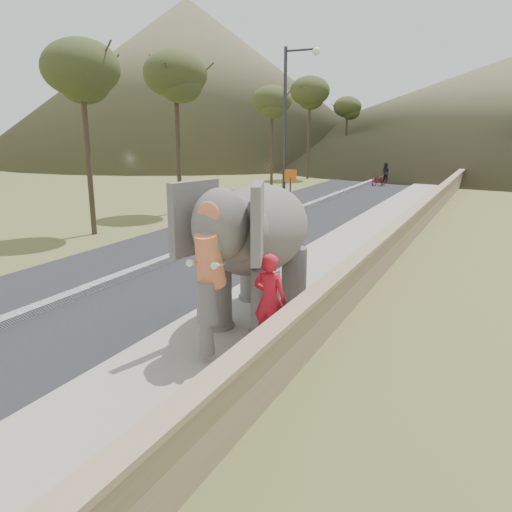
% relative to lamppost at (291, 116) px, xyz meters
% --- Properties ---
extents(ground, '(160.00, 160.00, 0.00)m').
position_rel_lamppost_xyz_m(ground, '(4.69, -13.83, -4.87)').
color(ground, olive).
rests_on(ground, ground).
extents(road, '(7.00, 120.00, 0.03)m').
position_rel_lamppost_xyz_m(road, '(-0.31, -3.83, -4.86)').
color(road, black).
rests_on(road, ground).
extents(median, '(0.35, 120.00, 0.22)m').
position_rel_lamppost_xyz_m(median, '(-0.31, -3.83, -4.76)').
color(median, black).
rests_on(median, ground).
extents(walkway, '(3.00, 120.00, 0.15)m').
position_rel_lamppost_xyz_m(walkway, '(4.69, -3.83, -4.80)').
color(walkway, '#9E9687').
rests_on(walkway, ground).
extents(parapet, '(0.30, 120.00, 1.10)m').
position_rel_lamppost_xyz_m(parapet, '(6.34, -3.83, -4.32)').
color(parapet, tan).
rests_on(parapet, ground).
extents(lamppost, '(1.76, 0.36, 8.00)m').
position_rel_lamppost_xyz_m(lamppost, '(0.00, 0.00, 0.00)').
color(lamppost, '#2E2F33').
rests_on(lamppost, ground).
extents(signboard, '(0.60, 0.08, 2.40)m').
position_rel_lamppost_xyz_m(signboard, '(0.19, -0.37, -3.23)').
color(signboard, '#2D2D33').
rests_on(signboard, ground).
extents(hill_left, '(60.00, 60.00, 22.00)m').
position_rel_lamppost_xyz_m(hill_left, '(-33.31, 41.17, 6.13)').
color(hill_left, brown).
rests_on(hill_left, ground).
extents(elephant_and_man, '(2.57, 4.56, 3.18)m').
position_rel_lamppost_xyz_m(elephant_and_man, '(4.71, -13.02, -3.14)').
color(elephant_and_man, slate).
rests_on(elephant_and_man, ground).
extents(motorcyclist, '(1.55, 1.86, 1.77)m').
position_rel_lamppost_xyz_m(motorcyclist, '(0.92, 16.09, -4.19)').
color(motorcyclist, maroon).
rests_on(motorcyclist, ground).
extents(trees, '(47.93, 41.32, 8.80)m').
position_rel_lamppost_xyz_m(trees, '(7.03, 13.89, -1.00)').
color(trees, '#473828').
rests_on(trees, ground).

